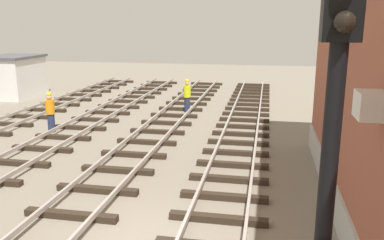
{
  "coord_description": "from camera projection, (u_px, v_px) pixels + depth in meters",
  "views": [
    {
      "loc": [
        2.45,
        -7.83,
        4.9
      ],
      "look_at": [
        -0.3,
        6.67,
        1.3
      ],
      "focal_mm": 37.52,
      "sensor_mm": 36.0,
      "label": 1
    }
  ],
  "objects": [
    {
      "name": "track_worker_distant",
      "position": [
        50.0,
        112.0,
        18.22
      ],
      "size": [
        0.4,
        0.4,
        1.87
      ],
      "color": "#262D4C",
      "rests_on": "ground"
    },
    {
      "name": "track_centre",
      "position": [
        54.0,
        230.0,
        9.47
      ],
      "size": [
        2.5,
        49.42,
        0.32
      ],
      "color": "#2D2319",
      "rests_on": "ground"
    },
    {
      "name": "signal_mast",
      "position": [
        330.0,
        152.0,
        4.03
      ],
      "size": [
        0.36,
        0.4,
        5.82
      ],
      "color": "black",
      "rests_on": "ground"
    },
    {
      "name": "control_hut",
      "position": [
        14.0,
        76.0,
        26.89
      ],
      "size": [
        3.0,
        3.8,
        2.76
      ],
      "color": "silver",
      "rests_on": "ground"
    },
    {
      "name": "track_worker_foreground",
      "position": [
        187.0,
        96.0,
        22.32
      ],
      "size": [
        0.4,
        0.4,
        1.87
      ],
      "color": "#262D4C",
      "rests_on": "ground"
    }
  ]
}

